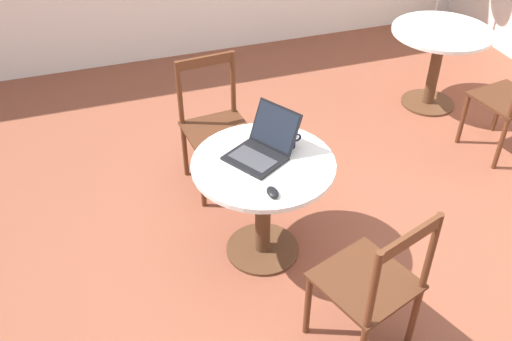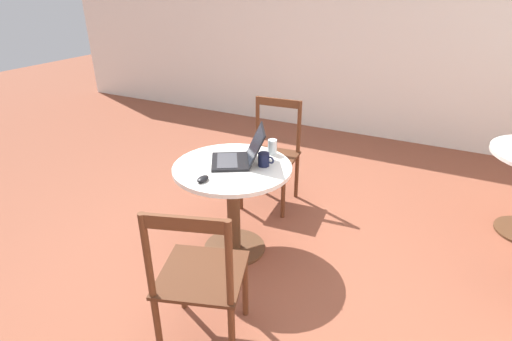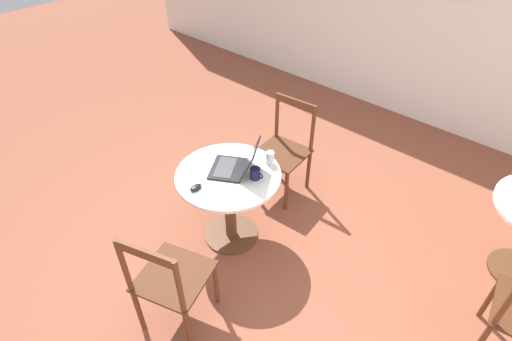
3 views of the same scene
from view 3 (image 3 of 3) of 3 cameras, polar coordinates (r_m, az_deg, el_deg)
name	(u,v)px [view 3 (image 3 of 3)]	position (r m, az deg, el deg)	size (l,w,h in m)	color
ground_plane	(220,260)	(3.43, -5.15, -12.58)	(16.00, 16.00, 0.00)	brown
wall_back	(425,4)	(5.07, 23.06, 20.99)	(9.40, 0.06, 2.70)	white
cafe_table_near	(229,190)	(3.23, -3.86, -2.87)	(0.83, 0.83, 0.70)	#51331E
chair_near_back	(284,150)	(3.77, 4.07, 2.94)	(0.48, 0.48, 0.93)	#562D19
chair_near_front	(170,280)	(2.78, -12.18, -15.09)	(0.56, 0.56, 0.93)	#562D19
laptop	(235,165)	(3.11, -3.02, 0.77)	(0.47, 0.45, 0.25)	black
mouse	(196,188)	(2.99, -8.60, -2.42)	(0.06, 0.10, 0.03)	black
mug	(255,174)	(3.03, -0.07, -0.43)	(0.12, 0.08, 0.09)	#141938
drinking_glass	(270,158)	(3.18, 2.03, 1.83)	(0.07, 0.07, 0.11)	silver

